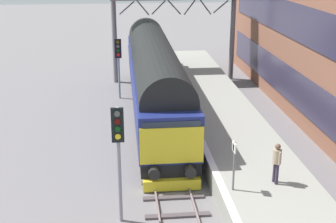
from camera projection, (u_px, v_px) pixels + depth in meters
ground_plane at (169, 175)px, 20.80m from camera, size 140.00×140.00×0.00m
track_main at (169, 174)px, 20.78m from camera, size 2.50×60.00×0.15m
station_platform at (247, 162)px, 20.98m from camera, size 4.00×44.00×1.01m
diesel_locomotive at (155, 75)px, 27.67m from camera, size 2.74×19.39×4.68m
signal_post_near at (118, 149)px, 16.35m from camera, size 0.44×0.22×4.50m
signal_post_mid at (118, 60)px, 30.68m from camera, size 0.44×0.22×4.07m
platform_number_sign at (234, 159)px, 17.11m from camera, size 0.10×0.44×1.93m
waiting_passenger at (277, 160)px, 17.73m from camera, size 0.39×0.50×1.64m
overhead_footbridge at (174, 2)px, 33.88m from camera, size 9.30×2.00×6.67m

